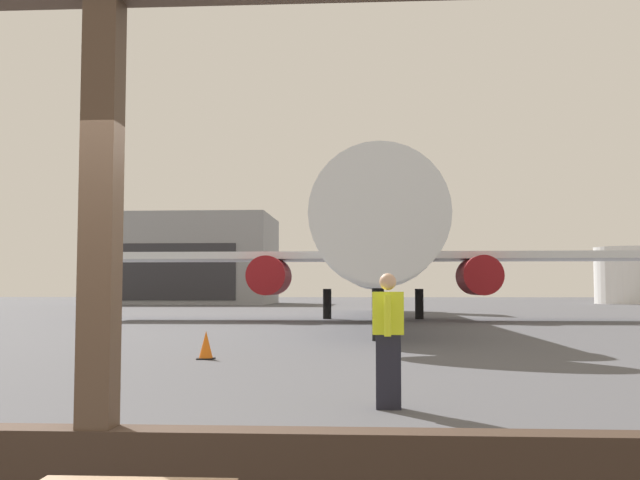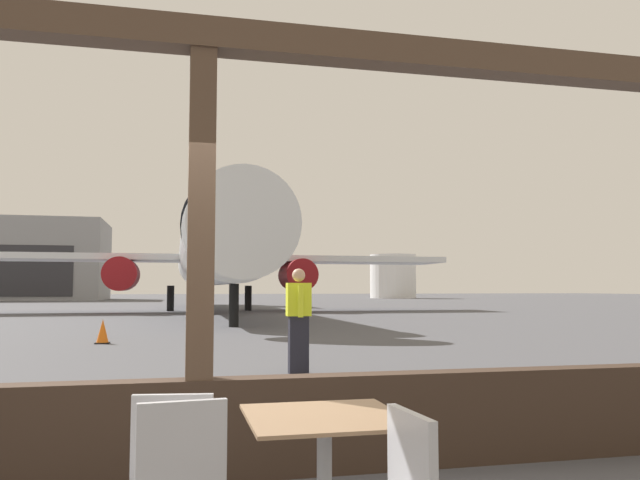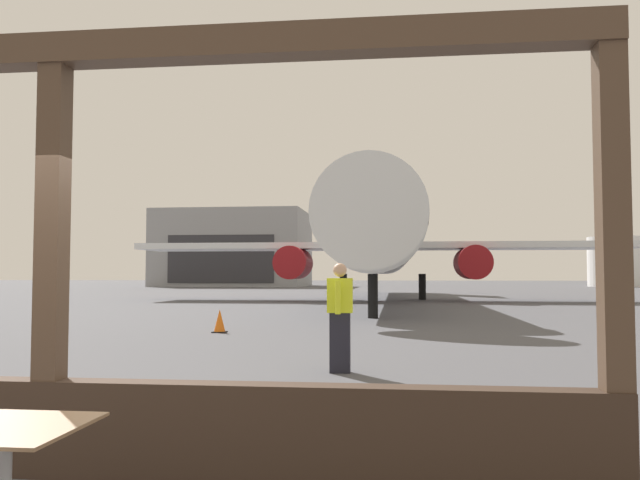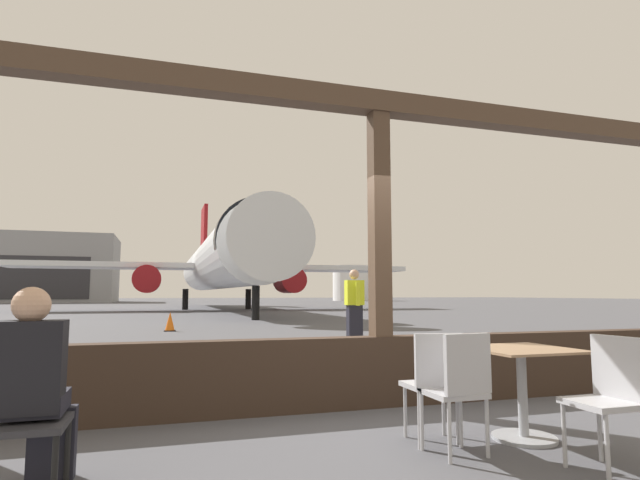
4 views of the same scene
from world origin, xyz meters
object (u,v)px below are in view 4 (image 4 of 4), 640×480
Objects in this scene: seated_passenger at (34,380)px; distant_hangar at (48,269)px; lounge_bench at (24,432)px; traffic_cone at (170,322)px; fuel_storage_tank at (351,283)px; ground_crew_worker at (354,307)px; cafe_chair_window_left at (460,383)px; cafe_chair_window_right at (609,390)px; cafe_chair_aisle_left at (435,377)px; airplane at (221,263)px; dining_table at (522,385)px.

distant_hangar is (-15.02, 78.66, 4.11)m from seated_passenger.
traffic_cone is (1.06, 13.82, -0.09)m from lounge_bench.
traffic_cone is at bearing -115.28° from fuel_storage_tank.
ground_crew_worker is 74.38m from distant_hangar.
cafe_chair_window_left is at bearing -77.21° from distant_hangar.
cafe_chair_window_right is 81.68m from distant_hangar.
cafe_chair_aisle_left is 34.74m from airplane.
ground_crew_worker is (4.85, 7.09, 0.23)m from seated_passenger.
distant_hangar reaches higher than traffic_cone.
dining_table reaches higher than traffic_cone.
cafe_chair_window_right is at bearing -10.03° from lounge_bench.
cafe_chair_window_right is at bearing -11.10° from seated_passenger.
lounge_bench is 80.26m from distant_hangar.
cafe_chair_window_left is at bearing -105.15° from ground_crew_worker.
airplane reaches higher than distant_hangar.
airplane is at bearing -65.60° from distant_hangar.
dining_table is 34.80m from airplane.
fuel_storage_tank is at bearing 58.91° from airplane.
ground_crew_worker is (1.14, 7.82, 0.37)m from cafe_chair_window_right.
seated_passenger is at bearing 168.90° from cafe_chair_window_right.
distant_hangar reaches higher than cafe_chair_window_right.
seated_passenger reaches higher than cafe_chair_window_left.
airplane is 2.01× the size of distant_hangar.
cafe_chair_window_left is 1.46× the size of traffic_cone.
traffic_cone is at bearing -100.48° from airplane.
dining_table is 80.89m from distant_hangar.
cafe_chair_window_right is (0.08, -0.80, 0.09)m from dining_table.
distant_hangar reaches higher than seated_passenger.
lounge_bench is at bearing -111.18° from seated_passenger.
cafe_chair_window_right is at bearing -109.58° from fuel_storage_tank.
cafe_chair_aisle_left is 0.02× the size of airplane.
traffic_cone is at bearing 119.77° from ground_crew_worker.
lounge_bench is 0.39× the size of seated_passenger.
fuel_storage_tank reaches higher than cafe_chair_window_left.
distant_hangar reaches higher than fuel_storage_tank.
dining_table is 0.02× the size of airplane.
fuel_storage_tank reaches higher than cafe_chair_window_right.
ground_crew_worker is at bearing 80.14° from dining_table.
cafe_chair_window_left is at bearing -161.78° from dining_table.
cafe_chair_window_right is 3.80m from lounge_bench.
seated_passenger is 80.19m from distant_hangar.
cafe_chair_aisle_left reaches higher than lounge_bench.
traffic_cone is at bearing 85.68° from seated_passenger.
seated_passenger reaches higher than dining_table.
ground_crew_worker reaches higher than traffic_cone.
ground_crew_worker is (-0.07, -27.62, -2.60)m from airplane.
ground_crew_worker is (4.87, 7.16, 0.52)m from lounge_bench.
airplane reaches higher than seated_passenger.
traffic_cone is (-3.81, 6.66, -0.61)m from ground_crew_worker.
lounge_bench is 0.07× the size of fuel_storage_tank.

